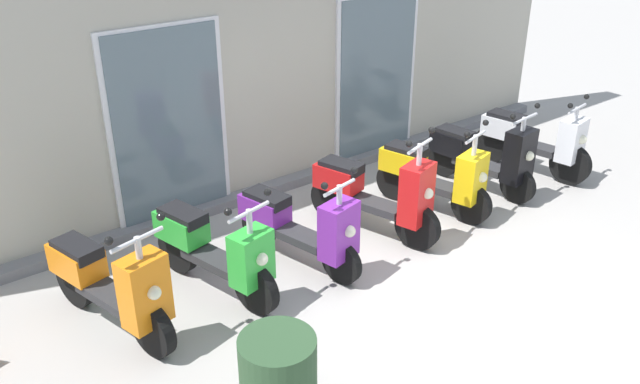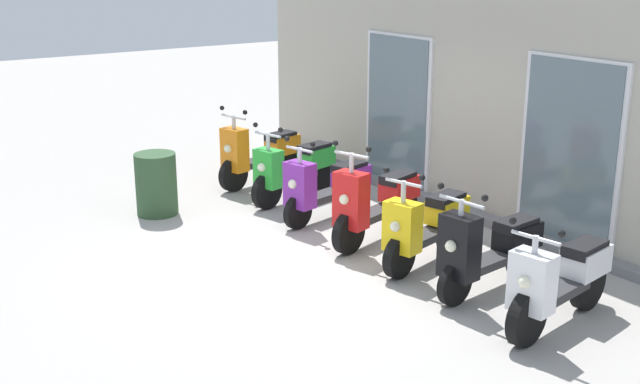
# 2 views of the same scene
# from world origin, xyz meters

# --- Properties ---
(ground_plane) EXTENTS (40.00, 40.00, 0.00)m
(ground_plane) POSITION_xyz_m (0.00, 0.00, 0.00)
(ground_plane) COLOR #A8A39E
(storefront_facade) EXTENTS (9.78, 0.50, 4.08)m
(storefront_facade) POSITION_xyz_m (0.00, 2.77, 1.98)
(storefront_facade) COLOR #B2AD9E
(storefront_facade) RESTS_ON ground_plane
(scooter_orange) EXTENTS (0.72, 1.62, 1.25)m
(scooter_orange) POSITION_xyz_m (-2.94, 1.06, 0.48)
(scooter_orange) COLOR black
(scooter_orange) RESTS_ON ground_plane
(scooter_green) EXTENTS (0.70, 1.60, 1.18)m
(scooter_green) POSITION_xyz_m (-1.92, 1.04, 0.47)
(scooter_green) COLOR black
(scooter_green) RESTS_ON ground_plane
(scooter_purple) EXTENTS (0.68, 1.58, 1.18)m
(scooter_purple) POSITION_xyz_m (-0.98, 0.93, 0.46)
(scooter_purple) COLOR black
(scooter_purple) RESTS_ON ground_plane
(scooter_red) EXTENTS (0.76, 1.63, 1.33)m
(scooter_red) POSITION_xyz_m (0.07, 0.93, 0.50)
(scooter_red) COLOR black
(scooter_red) RESTS_ON ground_plane
(scooter_yellow) EXTENTS (0.69, 1.50, 1.21)m
(scooter_yellow) POSITION_xyz_m (0.99, 0.92, 0.47)
(scooter_yellow) COLOR black
(scooter_yellow) RESTS_ON ground_plane
(scooter_black) EXTENTS (0.61, 1.57, 1.22)m
(scooter_black) POSITION_xyz_m (1.92, 0.94, 0.49)
(scooter_black) COLOR black
(scooter_black) RESTS_ON ground_plane
(scooter_white) EXTENTS (0.62, 1.65, 1.16)m
(scooter_white) POSITION_xyz_m (2.89, 0.90, 0.46)
(scooter_white) COLOR black
(scooter_white) RESTS_ON ground_plane
(trash_bin) EXTENTS (0.56, 0.56, 0.84)m
(trash_bin) POSITION_xyz_m (-2.46, -0.84, 0.42)
(trash_bin) COLOR #2D4C2D
(trash_bin) RESTS_ON ground_plane
(traffic_cone) EXTENTS (0.32, 0.32, 0.52)m
(traffic_cone) POSITION_xyz_m (-4.11, 1.27, 0.26)
(traffic_cone) COLOR orange
(traffic_cone) RESTS_ON ground_plane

